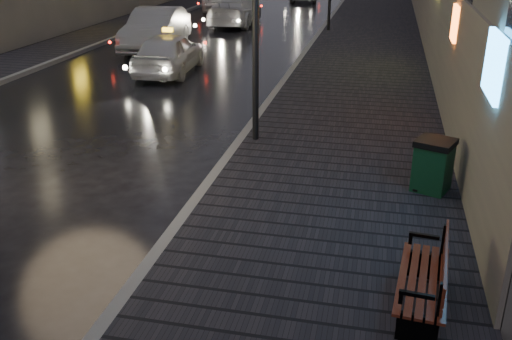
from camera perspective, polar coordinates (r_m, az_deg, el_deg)
The scene contains 10 objects.
ground at distance 8.84m, azimuth -21.06°, elevation -9.95°, with size 120.00×120.00×0.00m, color black.
sidewalk at distance 27.42m, azimuth 11.37°, elevation 12.94°, with size 4.60×58.00×0.15m, color black.
curb at distance 27.58m, azimuth 6.26°, elevation 13.30°, with size 0.20×58.00×0.15m, color slate.
sidewalk_far at distance 30.45m, azimuth -13.73°, elevation 13.69°, with size 2.40×58.00×0.15m, color black.
curb_far at distance 29.91m, azimuth -11.43°, elevation 13.73°, with size 0.20×58.00×0.15m, color slate.
bench at distance 7.48m, azimuth 16.88°, elevation -10.35°, with size 0.75×1.75×0.87m.
trash_bin at distance 10.81m, azimuth 17.29°, elevation 0.51°, with size 0.83×0.83×0.97m.
taxi_near at distance 20.17m, azimuth -8.70°, elevation 11.52°, with size 1.67×4.14×1.41m, color silver.
car_left_mid at distance 24.57m, azimuth -9.96°, elevation 13.72°, with size 1.75×5.02×1.66m, color gray.
taxi_mid at distance 30.79m, azimuth -2.14°, elevation 15.67°, with size 2.12×5.23×1.52m, color silver.
Camera 1 is at (4.56, -6.05, 4.55)m, focal length 40.00 mm.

